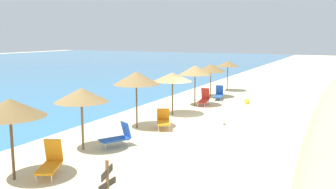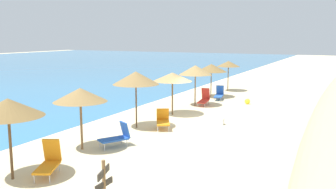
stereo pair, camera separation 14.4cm
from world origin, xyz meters
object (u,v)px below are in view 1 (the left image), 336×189
beach_umbrella_2 (136,78)px  beach_umbrella_4 (195,70)px  cooler_box (220,121)px  beach_umbrella_0 (10,108)px  lounge_chair_4 (118,136)px  beach_umbrella_3 (172,77)px  beach_umbrella_1 (81,95)px  lounge_chair_1 (204,99)px  beach_umbrella_5 (211,68)px  lounge_chair_3 (163,120)px  beach_ball (247,101)px  lounge_chair_0 (51,161)px  lounge_chair_2 (219,94)px  beach_umbrella_6 (228,64)px  wooden_signpost (108,187)px

beach_umbrella_2 → beach_umbrella_4: (7.21, -0.35, -0.16)m
beach_umbrella_2 → cooler_box: (2.70, -3.66, -2.46)m
beach_umbrella_0 → lounge_chair_4: bearing=-12.3°
beach_umbrella_3 → lounge_chair_4: 7.30m
beach_umbrella_4 → cooler_box: beach_umbrella_4 is taller
beach_umbrella_1 → beach_umbrella_2: size_ratio=0.89×
lounge_chair_1 → beach_umbrella_0: bearing=78.2°
beach_umbrella_5 → lounge_chair_3: (-10.67, -1.25, -1.87)m
beach_ball → beach_umbrella_0: bearing=168.7°
lounge_chair_0 → lounge_chair_3: bearing=-119.9°
lounge_chair_1 → beach_ball: size_ratio=4.48×
beach_umbrella_1 → lounge_chair_1: 12.20m
beach_umbrella_4 → beach_umbrella_5: beach_umbrella_4 is taller
beach_umbrella_1 → cooler_box: size_ratio=5.44×
beach_umbrella_2 → lounge_chair_3: 2.61m
lounge_chair_0 → lounge_chair_4: size_ratio=1.03×
beach_umbrella_3 → lounge_chair_2: size_ratio=1.55×
beach_umbrella_6 → lounge_chair_0: size_ratio=1.77×
beach_umbrella_0 → lounge_chair_3: bearing=-9.1°
lounge_chair_3 → beach_umbrella_2: bearing=-8.6°
beach_umbrella_0 → beach_umbrella_6: bearing=-0.7°
beach_umbrella_6 → lounge_chair_2: size_ratio=1.57×
beach_umbrella_3 → lounge_chair_0: bearing=-177.2°
beach_umbrella_4 → lounge_chair_3: beach_umbrella_4 is taller
beach_umbrella_3 → beach_umbrella_4: (3.43, -0.08, 0.14)m
beach_umbrella_1 → lounge_chair_2: bearing=-4.2°
lounge_chair_3 → beach_ball: (8.96, -2.12, -0.26)m
beach_umbrella_2 → beach_ball: (9.45, -3.45, -2.45)m
beach_umbrella_1 → cooler_box: (6.97, -3.77, -2.17)m
beach_umbrella_0 → beach_ball: 17.91m
beach_umbrella_5 → lounge_chair_2: size_ratio=1.56×
lounge_chair_1 → lounge_chair_4: lounge_chair_1 is taller
lounge_chair_0 → lounge_chair_4: (3.89, -0.19, -0.04)m
lounge_chair_4 → beach_umbrella_4: bearing=-56.6°
beach_umbrella_1 → beach_umbrella_3: (8.04, -0.38, -0.02)m
beach_umbrella_6 → lounge_chair_4: bearing=-177.7°
lounge_chair_0 → lounge_chair_1: size_ratio=0.87×
beach_umbrella_6 → lounge_chair_2: beach_umbrella_6 is taller
lounge_chair_3 → beach_ball: lounge_chair_3 is taller
beach_umbrella_3 → lounge_chair_1: 4.44m
beach_umbrella_2 → wooden_signpost: size_ratio=1.71×
beach_umbrella_4 → lounge_chair_1: bearing=-40.4°
beach_umbrella_2 → lounge_chair_2: size_ratio=1.78×
beach_umbrella_6 → lounge_chair_0: 22.16m
beach_umbrella_3 → beach_ball: bearing=-29.3°
beach_umbrella_4 → lounge_chair_3: 7.09m
beach_umbrella_0 → cooler_box: beach_umbrella_0 is taller
beach_umbrella_1 → lounge_chair_4: size_ratio=1.82×
beach_umbrella_3 → lounge_chair_1: (3.98, -0.54, -1.90)m
beach_umbrella_2 → beach_umbrella_3: beach_umbrella_2 is taller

